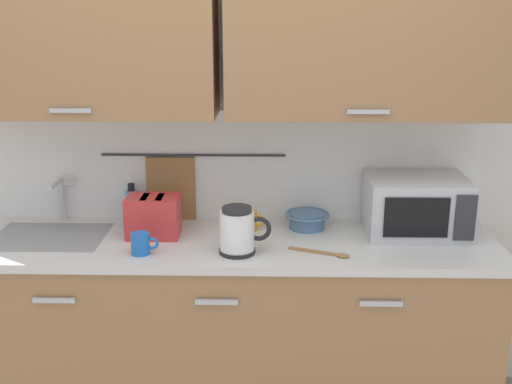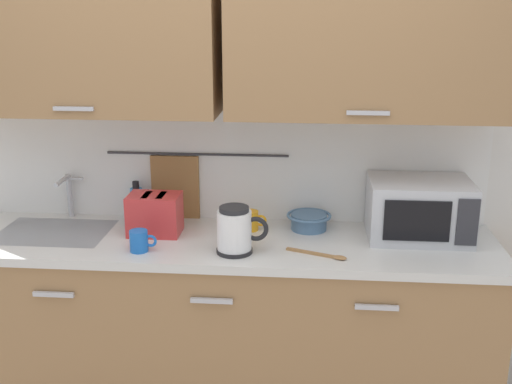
# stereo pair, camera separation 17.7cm
# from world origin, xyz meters

# --- Properties ---
(counter_unit) EXTENTS (2.53, 0.64, 0.90)m
(counter_unit) POSITION_xyz_m (-0.01, 0.30, 0.46)
(counter_unit) COLOR #997047
(counter_unit) RESTS_ON ground
(back_wall_assembly) EXTENTS (3.70, 0.41, 2.50)m
(back_wall_assembly) POSITION_xyz_m (-0.00, 0.53, 1.52)
(back_wall_assembly) COLOR silver
(back_wall_assembly) RESTS_ON ground
(sink_faucet) EXTENTS (0.09, 0.17, 0.22)m
(sink_faucet) POSITION_xyz_m (-0.80, 0.53, 1.04)
(sink_faucet) COLOR #B2B5BA
(sink_faucet) RESTS_ON counter_unit
(microwave) EXTENTS (0.46, 0.35, 0.27)m
(microwave) POSITION_xyz_m (0.90, 0.41, 1.04)
(microwave) COLOR silver
(microwave) RESTS_ON counter_unit
(electric_kettle) EXTENTS (0.23, 0.16, 0.21)m
(electric_kettle) POSITION_xyz_m (0.08, 0.14, 1.00)
(electric_kettle) COLOR black
(electric_kettle) RESTS_ON counter_unit
(dish_soap_bottle) EXTENTS (0.06, 0.06, 0.20)m
(dish_soap_bottle) POSITION_xyz_m (-0.46, 0.54, 0.99)
(dish_soap_bottle) COLOR #3F8CD8
(dish_soap_bottle) RESTS_ON counter_unit
(mug_near_sink) EXTENTS (0.12, 0.08, 0.09)m
(mug_near_sink) POSITION_xyz_m (-0.33, 0.12, 0.95)
(mug_near_sink) COLOR blue
(mug_near_sink) RESTS_ON counter_unit
(mixing_bowl) EXTENTS (0.21, 0.21, 0.08)m
(mixing_bowl) POSITION_xyz_m (0.40, 0.46, 0.94)
(mixing_bowl) COLOR #4C7093
(mixing_bowl) RESTS_ON counter_unit
(toaster) EXTENTS (0.26, 0.17, 0.19)m
(toaster) POSITION_xyz_m (-0.32, 0.34, 1.00)
(toaster) COLOR red
(toaster) RESTS_ON counter_unit
(mug_by_kettle) EXTENTS (0.12, 0.08, 0.09)m
(mug_by_kettle) POSITION_xyz_m (0.12, 0.43, 0.95)
(mug_by_kettle) COLOR orange
(mug_by_kettle) RESTS_ON counter_unit
(wooden_spoon) EXTENTS (0.27, 0.13, 0.01)m
(wooden_spoon) POSITION_xyz_m (0.47, 0.13, 0.91)
(wooden_spoon) COLOR #9E7042
(wooden_spoon) RESTS_ON counter_unit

